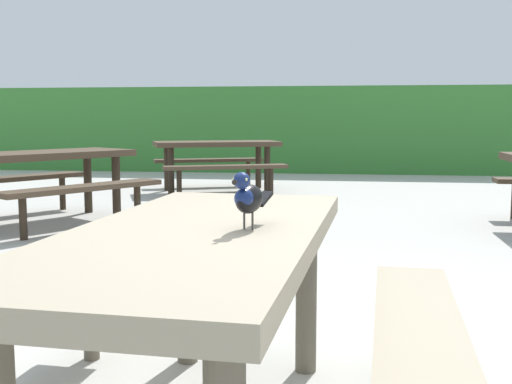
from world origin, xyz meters
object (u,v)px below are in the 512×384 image
picnic_table_mid_left (44,169)px  bird_grackle (248,197)px  picnic_table_far_centre (217,154)px  picnic_table_foreground (198,283)px

picnic_table_mid_left → bird_grackle: bearing=-56.6°
picnic_table_mid_left → picnic_table_far_centre: (1.19, 3.00, 0.00)m
bird_grackle → picnic_table_mid_left: bird_grackle is taller
picnic_table_mid_left → picnic_table_far_centre: 3.23m
picnic_table_mid_left → picnic_table_far_centre: size_ratio=1.06×
picnic_table_foreground → picnic_table_mid_left: (-2.62, 4.19, 0.00)m
bird_grackle → picnic_table_mid_left: 5.06m
bird_grackle → picnic_table_far_centre: size_ratio=0.13×
picnic_table_foreground → bird_grackle: (0.17, -0.03, 0.29)m
bird_grackle → picnic_table_far_centre: bird_grackle is taller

